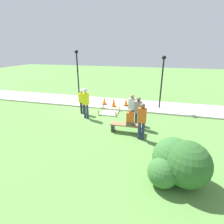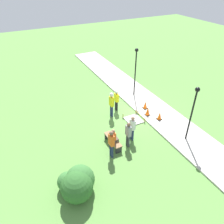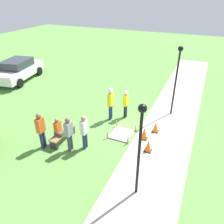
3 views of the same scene
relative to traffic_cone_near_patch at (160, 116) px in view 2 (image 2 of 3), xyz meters
The scene contains 18 objects.
ground_plane 2.04m from the traffic_cone_near_patch, 26.72° to the left, with size 60.00×60.00×0.00m, color #5B8E42.
sidewalk 1.88m from the traffic_cone_near_patch, 14.63° to the right, with size 28.00×2.74×0.10m.
wet_concrete_patch 1.85m from the traffic_cone_near_patch, 62.55° to the left, with size 1.22×1.15×0.37m.
traffic_cone_near_patch is the anchor object (origin of this frame).
traffic_cone_far_patch 0.94m from the traffic_cone_near_patch, 27.44° to the left, with size 0.34×0.34×0.69m.
traffic_cone_sidewalk_edge 1.67m from the traffic_cone_near_patch, ahead, with size 0.34×0.34×0.60m.
park_bench 4.19m from the traffic_cone_near_patch, 100.74° to the left, with size 1.64×0.44×0.47m.
person_seated_on_bench 4.30m from the traffic_cone_near_patch, 103.20° to the left, with size 0.36×0.44×0.89m.
worker_supervisor 3.38m from the traffic_cone_near_patch, 38.93° to the left, with size 0.40×0.25×1.70m.
worker_assistant 3.54m from the traffic_cone_near_patch, 53.92° to the left, with size 0.40×0.28×1.95m.
bystander_in_orange_shirt 4.95m from the traffic_cone_near_patch, 109.10° to the left, with size 0.40×0.24×1.84m.
bystander_in_gray_shirt 2.99m from the traffic_cone_near_patch, 106.84° to the left, with size 0.40×0.23×1.73m.
bystander_in_white_shirt 3.63m from the traffic_cone_near_patch, 110.77° to the left, with size 0.40×0.23×1.75m.
lamppost_near 4.56m from the traffic_cone_near_patch, ahead, with size 0.28×0.28×3.96m.
lamppost_far 3.22m from the traffic_cone_near_patch, behind, with size 0.28×0.28×3.63m.
shrub_rounded_near 7.58m from the traffic_cone_near_patch, 112.69° to the left, with size 1.41×1.41×1.41m.
shrub_rounded_mid 8.00m from the traffic_cone_near_patch, 114.41° to the left, with size 1.51×1.51×1.51m.
shrub_rounded_far 7.98m from the traffic_cone_near_patch, 108.99° to the left, with size 0.98×0.98×0.98m.
Camera 2 is at (-11.53, 7.84, 9.22)m, focal length 35.00 mm.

